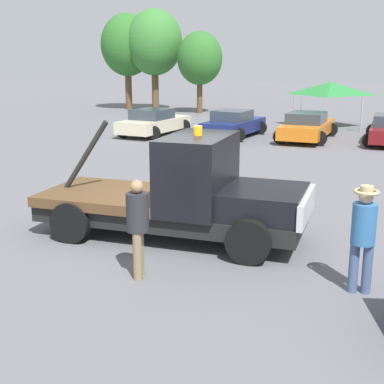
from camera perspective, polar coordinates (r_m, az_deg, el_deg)
ground_plane at (r=11.86m, az=-2.31°, el=-4.74°), size 160.00×160.00×0.00m
tow_truck at (r=11.46m, az=-0.65°, el=-0.39°), size 5.88×2.39×2.51m
person_near_truck at (r=9.19m, az=17.81°, el=-3.96°), size 0.41×0.41×1.84m
person_at_hood at (r=9.44m, az=-5.81°, el=-3.20°), size 0.40×0.40×1.79m
parked_car_cream at (r=27.50m, az=-4.09°, el=7.42°), size 2.92×4.78×1.34m
parked_car_navy at (r=26.83m, az=4.43°, el=7.25°), size 2.86×4.55×1.34m
parked_car_orange at (r=26.32m, az=12.15°, el=6.85°), size 2.72×5.02×1.34m
canopy_tent_green at (r=31.78m, az=14.57°, el=10.66°), size 3.65×3.65×2.52m
tree_left at (r=41.84m, az=-6.91°, el=15.29°), size 3.98×3.98×7.11m
tree_center at (r=40.74m, az=-4.02°, el=15.60°), size 4.11×4.11×7.33m
tree_right at (r=38.46m, az=0.83°, el=14.04°), size 3.17×3.17×5.65m
traffic_cone at (r=15.37m, az=7.85°, el=0.52°), size 0.40×0.40×0.55m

